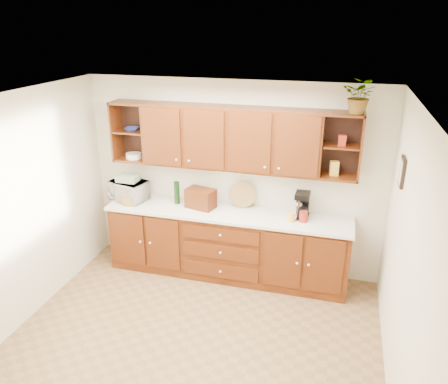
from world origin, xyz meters
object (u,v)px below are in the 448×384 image
Objects in this scene: coffee_maker at (302,205)px; bread_box at (201,198)px; microwave at (129,190)px; potted_plant at (360,96)px.

bread_box is at bearing -176.87° from coffee_maker.
bread_box is (1.05, 0.00, -0.01)m from microwave.
microwave is 3.26m from potted_plant.
microwave is 1.05m from bread_box.
potted_plant is (2.93, 0.05, 1.41)m from microwave.
potted_plant reaches higher than microwave.
microwave is 1.47× the size of coffee_maker.
microwave is at bearing -179.01° from potted_plant.
potted_plant is (0.55, -0.01, 1.39)m from coffee_maker.
potted_plant is at bearing -0.11° from coffee_maker.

